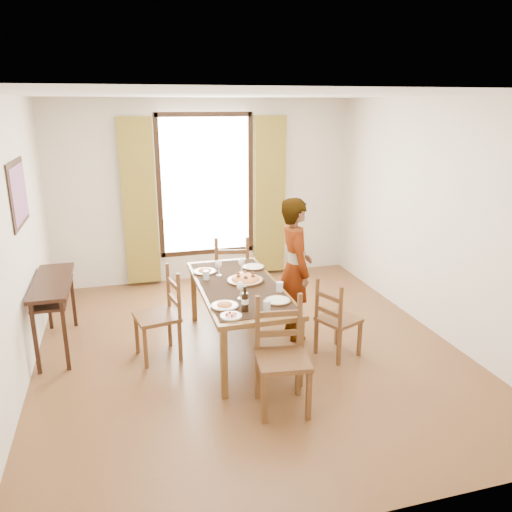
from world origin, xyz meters
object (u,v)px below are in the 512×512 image
object	(u,v)px
man	(295,269)
pasta_platter	(246,277)
dining_table	(239,291)
console_table	(53,290)

from	to	relation	value
man	pasta_platter	distance (m)	0.61
dining_table	man	bearing A→B (deg)	14.33
console_table	dining_table	distance (m)	2.02
dining_table	pasta_platter	distance (m)	0.17
pasta_platter	dining_table	bearing A→B (deg)	-135.54
man	pasta_platter	world-z (taller)	man
console_table	pasta_platter	distance (m)	2.09
man	pasta_platter	size ratio (longest dim) A/B	4.10
dining_table	pasta_platter	size ratio (longest dim) A/B	4.78
man	dining_table	bearing A→B (deg)	107.58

